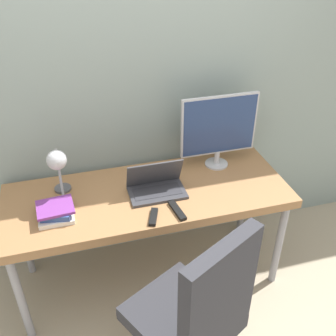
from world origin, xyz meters
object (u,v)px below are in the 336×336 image
at_px(desk_lamp, 57,164).
at_px(office_chair, 197,312).
at_px(laptop, 156,186).
at_px(monitor, 219,128).
at_px(book_stack, 56,213).

bearing_deg(desk_lamp, office_chair, -57.27).
height_order(desk_lamp, office_chair, office_chair).
relative_size(laptop, monitor, 0.67).
distance_m(laptop, office_chair, 0.82).
height_order(monitor, office_chair, monitor).
distance_m(desk_lamp, book_stack, 0.28).
xyz_separation_m(laptop, monitor, (0.48, 0.20, 0.24)).
xyz_separation_m(monitor, office_chair, (-0.48, -1.00, -0.43)).
height_order(monitor, desk_lamp, monitor).
distance_m(monitor, desk_lamp, 1.05).
bearing_deg(monitor, laptop, -157.47).
bearing_deg(book_stack, monitor, 14.89).
distance_m(laptop, monitor, 0.57).
height_order(monitor, book_stack, monitor).
height_order(desk_lamp, book_stack, desk_lamp).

